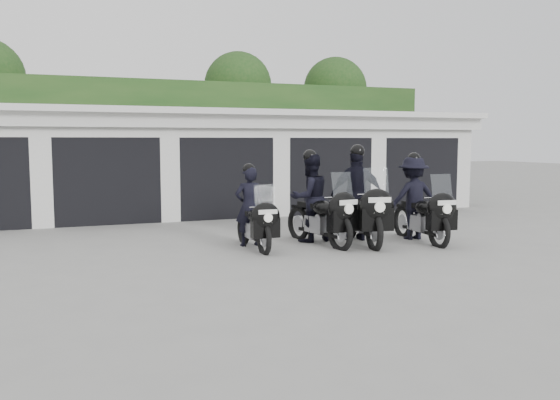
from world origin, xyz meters
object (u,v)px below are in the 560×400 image
object	(u,v)px
police_bike_a	(253,214)
police_bike_d	(417,202)
police_bike_b	(315,203)
police_bike_c	(360,200)

from	to	relation	value
police_bike_a	police_bike_d	size ratio (longest dim) A/B	0.89
police_bike_b	police_bike_d	bearing A→B (deg)	-21.76
police_bike_c	police_bike_a	bearing A→B (deg)	-171.84
police_bike_a	police_bike_c	world-z (taller)	police_bike_c
police_bike_a	police_bike_b	world-z (taller)	police_bike_b
police_bike_b	police_bike_d	xyz separation A→B (m)	(2.16, -0.48, -0.02)
police_bike_b	police_bike_a	bearing A→B (deg)	174.14
police_bike_a	police_bike_b	bearing A→B (deg)	4.23
police_bike_a	police_bike_b	xyz separation A→B (m)	(1.38, 0.08, 0.16)
police_bike_c	police_bike_b	bearing A→B (deg)	178.99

